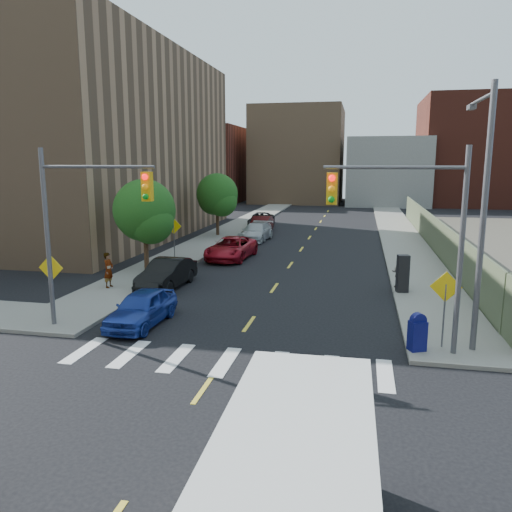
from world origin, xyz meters
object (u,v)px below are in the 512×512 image
at_px(payphone, 403,274).
at_px(pedestrian_west, 109,270).
at_px(parked_car_grey, 261,220).
at_px(parked_car_white, 258,230).
at_px(parked_car_maroon, 261,225).
at_px(parked_car_red, 231,248).
at_px(mailbox, 417,332).
at_px(pedestrian_east, 399,273).
at_px(parked_car_blue, 142,308).
at_px(parked_car_black, 167,274).
at_px(cargo_van, 295,504).
at_px(parked_car_silver, 256,232).

distance_m(payphone, pedestrian_west, 14.77).
distance_m(parked_car_grey, payphone, 26.97).
relative_size(parked_car_white, parked_car_maroon, 1.00).
xyz_separation_m(parked_car_red, parked_car_white, (0.00, 9.07, 0.03)).
xyz_separation_m(mailbox, pedestrian_west, (-14.51, 5.83, 0.26)).
relative_size(parked_car_white, pedestrian_west, 2.53).
bearing_deg(pedestrian_east, parked_car_maroon, -39.83).
distance_m(parked_car_blue, pedestrian_east, 13.12).
bearing_deg(parked_car_blue, pedestrian_east, 38.67).
relative_size(parked_car_black, pedestrian_east, 2.98).
bearing_deg(parked_car_maroon, cargo_van, -77.33).
relative_size(mailbox, payphone, 0.71).
distance_m(parked_car_red, mailbox, 18.46).
distance_m(mailbox, pedestrian_east, 8.86).
xyz_separation_m(parked_car_red, parked_car_grey, (-1.30, 16.98, -0.03)).
distance_m(parked_car_black, pedestrian_west, 2.93).
xyz_separation_m(parked_car_grey, pedestrian_west, (-2.71, -26.33, 0.34)).
bearing_deg(mailbox, payphone, 64.34).
bearing_deg(parked_car_red, pedestrian_west, -109.33).
relative_size(parked_car_grey, mailbox, 3.90).
height_order(parked_car_blue, mailbox, mailbox).
bearing_deg(parked_car_maroon, parked_car_red, -87.04).
xyz_separation_m(parked_car_blue, pedestrian_west, (-4.01, 4.83, 0.35)).
distance_m(parked_car_red, parked_car_white, 9.07).
xyz_separation_m(cargo_van, pedestrian_west, (-11.67, 16.10, -0.38)).
relative_size(parked_car_black, pedestrian_west, 2.53).
distance_m(parked_car_blue, parked_car_grey, 31.19).
bearing_deg(payphone, pedestrian_east, 84.46).
bearing_deg(parked_car_black, parked_car_red, 84.53).
xyz_separation_m(parked_car_maroon, mailbox, (11.04, -28.18, 0.04)).
bearing_deg(pedestrian_east, parked_car_white, -35.24).
bearing_deg(mailbox, pedestrian_west, 133.14).
xyz_separation_m(parked_car_white, cargo_van, (7.66, -34.52, 0.65)).
xyz_separation_m(parked_car_silver, parked_car_maroon, (-0.53, 4.92, 0.02)).
xyz_separation_m(parked_car_silver, mailbox, (10.51, -23.26, 0.06)).
height_order(parked_car_red, payphone, payphone).
distance_m(parked_car_red, parked_car_silver, 8.08).
bearing_deg(pedestrian_east, pedestrian_west, 32.24).
bearing_deg(pedestrian_east, mailbox, 110.51).
distance_m(parked_car_black, parked_car_grey, 25.23).
relative_size(parked_car_blue, pedestrian_east, 2.71).
height_order(parked_car_blue, parked_car_grey, parked_car_grey).
bearing_deg(parked_car_white, parked_car_silver, -89.91).
distance_m(parked_car_black, mailbox, 13.69).
xyz_separation_m(parked_car_silver, parked_car_grey, (-1.30, 8.90, -0.02)).
height_order(parked_car_silver, pedestrian_west, pedestrian_west).
distance_m(parked_car_red, payphone, 12.83).
bearing_deg(parked_car_blue, parked_car_white, 91.84).
bearing_deg(parked_car_silver, pedestrian_east, -49.77).
distance_m(parked_car_blue, parked_car_maroon, 27.18).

